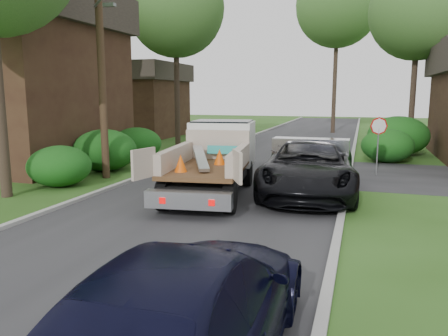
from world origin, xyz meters
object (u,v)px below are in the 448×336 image
utility_pole (101,49)px  flatbed_truck (217,153)px  house_left_near (9,76)px  tree_right_far (419,11)px  tree_center_far (338,5)px  navy_suv (185,313)px  stop_sign (378,134)px  tree_left_far (176,8)px  house_left_far (135,99)px  black_pickup (309,168)px  tree_left_back (51,2)px

utility_pole → flatbed_truck: size_ratio=1.49×
house_left_near → tree_right_far: 23.81m
tree_center_far → navy_suv: 37.41m
stop_sign → utility_pole: bearing=-159.4°
house_left_near → tree_left_far: (4.50, 10.00, 4.70)m
house_left_near → tree_center_far: tree_center_far is taller
tree_right_far → house_left_near: bearing=-146.3°
house_left_far → tree_center_far: (15.50, 8.00, 7.93)m
utility_pole → house_left_far: 18.93m
tree_left_far → black_pickup: size_ratio=1.83×
stop_sign → house_left_near: size_ratio=0.26×
house_left_near → tree_left_back: (-2.00, 6.00, 4.70)m
tree_center_far → flatbed_truck: 27.67m
tree_right_far → tree_center_far: tree_center_far is taller
stop_sign → tree_right_far: bearing=78.2°
tree_left_far → house_left_near: bearing=-114.2°
utility_pole → flatbed_truck: 6.43m
navy_suv → flatbed_truck: bearing=-74.4°
stop_sign → house_left_far: house_left_far is taller
navy_suv → tree_center_far: bearing=-89.9°
tree_left_back → black_pickup: tree_left_back is taller
flatbed_truck → black_pickup: size_ratio=1.01×
black_pickup → tree_left_far: bearing=125.2°
house_left_near → flatbed_truck: size_ratio=1.45×
stop_sign → house_left_far: size_ratio=0.33×
house_left_far → tree_left_far: bearing=-39.8°
flatbed_truck → navy_suv: size_ratio=1.18×
tree_left_far → stop_sign: bearing=-32.2°
house_left_near → tree_left_back: tree_left_back is taller
house_left_near → stop_sign: bearing=6.6°
tree_center_far → flatbed_truck: size_ratio=2.18×
tree_left_far → tree_left_back: size_ratio=1.02×
tree_center_far → navy_suv: bearing=-89.0°
stop_sign → black_pickup: 5.15m
utility_pole → tree_center_far: (7.48, 25.02, 5.81)m
house_left_far → tree_left_back: 10.79m
stop_sign → navy_suv: (-2.58, -15.00, -0.95)m
house_left_far → navy_suv: bearing=-60.1°
flatbed_truck → black_pickup: (3.23, 0.32, -0.40)m
house_left_near → tree_center_far: bearing=58.7°
tree_left_far → tree_center_far: tree_center_far is taller
tree_right_far → tree_left_far: bearing=-168.7°
tree_right_far → navy_suv: 27.54m
house_left_far → tree_center_far: tree_center_far is taller
tree_center_far → flatbed_truck: bearing=-95.3°
navy_suv → house_left_near: bearing=-42.6°
utility_pole → navy_suv: (8.10, -10.98, -4.35)m
house_left_far → flatbed_truck: 22.19m
black_pickup → house_left_near: bearing=166.0°
tree_left_back → navy_suv: size_ratio=2.11×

